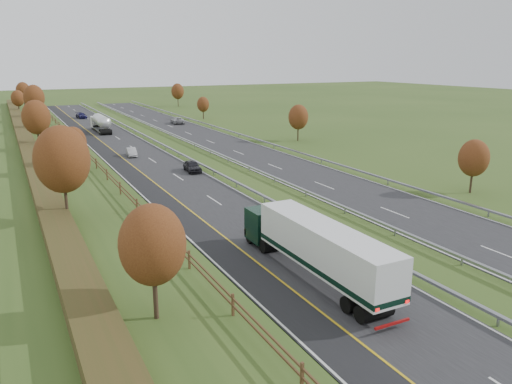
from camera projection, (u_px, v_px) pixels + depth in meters
ground at (205, 161)px, 72.86m from camera, size 400.00×400.00×0.00m
near_carriageway at (142, 160)px, 73.67m from camera, size 10.50×200.00×0.04m
far_carriageway at (243, 151)px, 80.87m from camera, size 10.50×200.00×0.04m
hard_shoulder at (116, 162)px, 72.03m from camera, size 3.00×200.00×0.04m
lane_markings at (184, 156)px, 76.35m from camera, size 26.75×200.00×0.01m
embankment_left at (47, 161)px, 67.74m from camera, size 12.00×200.00×2.00m
hedge_left at (30, 151)px, 66.46m from camera, size 2.20×180.00×1.10m
fence_left at (81, 147)px, 68.90m from camera, size 0.12×189.06×1.20m
median_barrier_near at (179, 153)px, 76.00m from camera, size 0.32×200.00×0.71m
median_barrier_far at (210, 150)px, 78.23m from camera, size 0.32×200.00×0.71m
outer_barrier_far at (274, 145)px, 83.25m from camera, size 0.32×200.00×0.71m
trees_left at (48, 125)px, 63.60m from camera, size 6.64×164.30×7.66m
trees_far at (240, 106)px, 110.76m from camera, size 8.45×118.60×7.12m
box_lorry at (315, 246)px, 33.38m from camera, size 2.58×16.28×4.06m
road_tanker at (101, 123)px, 101.65m from camera, size 2.40×11.22×3.46m
car_dark_near at (192, 166)px, 65.82m from camera, size 2.16×4.51×1.49m
car_silver_mid at (131, 152)px, 76.36m from camera, size 1.72×3.96×1.27m
car_small_far at (81, 115)px, 125.08m from camera, size 2.46×4.91×1.37m
car_oncoming at (177, 120)px, 114.80m from camera, size 3.22×5.74×1.51m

